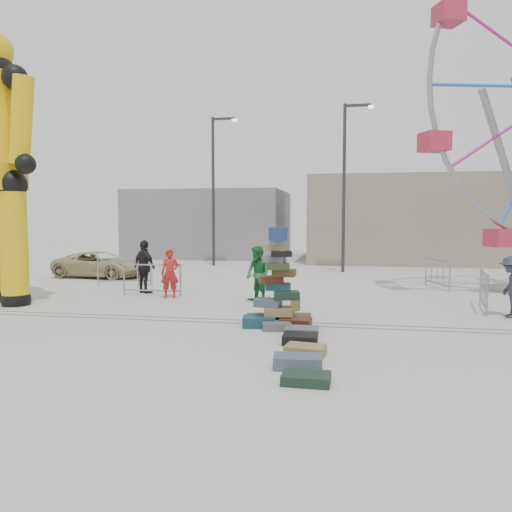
% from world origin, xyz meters
% --- Properties ---
extents(ground, '(90.00, 90.00, 0.00)m').
position_xyz_m(ground, '(0.00, 0.00, 0.00)').
color(ground, '#9E9E99').
rests_on(ground, ground).
extents(track_line_near, '(40.00, 0.04, 0.01)m').
position_xyz_m(track_line_near, '(0.00, 0.60, 0.00)').
color(track_line_near, '#47443F').
rests_on(track_line_near, ground).
extents(track_line_far, '(40.00, 0.04, 0.01)m').
position_xyz_m(track_line_far, '(0.00, 1.00, 0.00)').
color(track_line_far, '#47443F').
rests_on(track_line_far, ground).
extents(building_right, '(12.00, 8.00, 5.00)m').
position_xyz_m(building_right, '(7.00, 20.00, 2.50)').
color(building_right, gray).
rests_on(building_right, ground).
extents(building_left, '(10.00, 8.00, 4.40)m').
position_xyz_m(building_left, '(-6.00, 22.00, 2.20)').
color(building_left, gray).
rests_on(building_left, ground).
extents(lamp_post_right, '(1.41, 0.25, 8.00)m').
position_xyz_m(lamp_post_right, '(3.09, 13.00, 4.48)').
color(lamp_post_right, '#2D2D30').
rests_on(lamp_post_right, ground).
extents(lamp_post_left, '(1.41, 0.25, 8.00)m').
position_xyz_m(lamp_post_left, '(-3.91, 15.00, 4.48)').
color(lamp_post_left, '#2D2D30').
rests_on(lamp_post_left, ground).
extents(suitcase_tower, '(1.69, 1.50, 2.41)m').
position_xyz_m(suitcase_tower, '(1.50, 0.55, 0.67)').
color(suitcase_tower, '#193E4C').
rests_on(suitcase_tower, ground).
extents(steamer_trunk, '(0.91, 0.77, 0.37)m').
position_xyz_m(steamer_trunk, '(1.42, 2.59, 0.18)').
color(steamer_trunk, silver).
rests_on(steamer_trunk, ground).
extents(row_case_0, '(0.81, 0.58, 0.22)m').
position_xyz_m(row_case_0, '(1.92, 0.61, 0.11)').
color(row_case_0, '#323D1E').
rests_on(row_case_0, ground).
extents(row_case_1, '(0.78, 0.57, 0.17)m').
position_xyz_m(row_case_1, '(2.17, -0.29, 0.08)').
color(row_case_1, '#595A60').
rests_on(row_case_1, ground).
extents(row_case_2, '(0.73, 0.58, 0.20)m').
position_xyz_m(row_case_2, '(2.21, -1.11, 0.10)').
color(row_case_2, black).
rests_on(row_case_2, ground).
extents(row_case_3, '(0.82, 0.61, 0.21)m').
position_xyz_m(row_case_3, '(2.39, -2.03, 0.11)').
color(row_case_3, olive).
rests_on(row_case_3, ground).
extents(row_case_4, '(0.88, 0.56, 0.23)m').
position_xyz_m(row_case_4, '(2.32, -2.82, 0.11)').
color(row_case_4, '#475665').
rests_on(row_case_4, ground).
extents(row_case_5, '(0.78, 0.54, 0.16)m').
position_xyz_m(row_case_5, '(2.53, -3.61, 0.08)').
color(row_case_5, '#192D22').
rests_on(row_case_5, ground).
extents(barricade_dummy_a, '(1.97, 0.53, 1.10)m').
position_xyz_m(barricade_dummy_a, '(-9.19, 4.61, 0.55)').
color(barricade_dummy_a, gray).
rests_on(barricade_dummy_a, ground).
extents(barricade_dummy_b, '(1.95, 0.65, 1.10)m').
position_xyz_m(barricade_dummy_b, '(-5.35, 6.66, 0.55)').
color(barricade_dummy_b, gray).
rests_on(barricade_dummy_b, ground).
extents(barricade_dummy_c, '(2.00, 0.14, 1.10)m').
position_xyz_m(barricade_dummy_c, '(-3.30, 4.42, 0.55)').
color(barricade_dummy_c, gray).
rests_on(barricade_dummy_c, ground).
extents(barricade_wheel_front, '(0.42, 1.99, 1.10)m').
position_xyz_m(barricade_wheel_front, '(7.03, 3.66, 0.55)').
color(barricade_wheel_front, gray).
rests_on(barricade_wheel_front, ground).
extents(barricade_wheel_back, '(0.62, 1.96, 1.10)m').
position_xyz_m(barricade_wheel_back, '(6.51, 8.08, 0.55)').
color(barricade_wheel_back, gray).
rests_on(barricade_wheel_back, ground).
extents(pedestrian_red, '(0.66, 0.51, 1.62)m').
position_xyz_m(pedestrian_red, '(-2.53, 4.07, 0.81)').
color(pedestrian_red, '#AD1D18').
rests_on(pedestrian_red, ground).
extents(pedestrian_green, '(1.08, 1.07, 1.76)m').
position_xyz_m(pedestrian_green, '(0.46, 3.70, 0.88)').
color(pedestrian_green, '#19662A').
rests_on(pedestrian_green, ground).
extents(pedestrian_black, '(1.16, 0.95, 1.85)m').
position_xyz_m(pedestrian_black, '(-3.76, 4.91, 0.93)').
color(pedestrian_black, black).
rests_on(pedestrian_black, ground).
extents(pedestrian_grey, '(0.68, 1.09, 1.63)m').
position_xyz_m(pedestrian_grey, '(7.43, 2.65, 0.82)').
color(pedestrian_grey, '#282B36').
rests_on(pedestrian_grey, ground).
extents(parked_suv, '(4.26, 2.31, 1.13)m').
position_xyz_m(parked_suv, '(-7.53, 8.89, 0.57)').
color(parked_suv, tan).
rests_on(parked_suv, ground).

